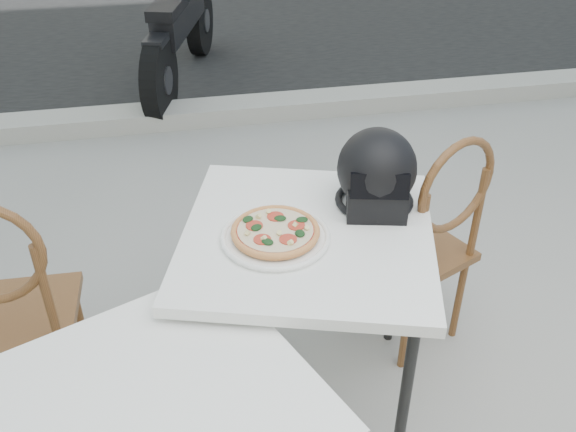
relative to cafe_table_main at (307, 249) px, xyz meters
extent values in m
cube|color=#A3A299|center=(0.50, 2.48, -0.63)|extent=(30.00, 0.25, 0.12)
cube|color=white|center=(0.00, 0.00, 0.05)|extent=(0.99, 0.99, 0.04)
cylinder|color=black|center=(-0.41, -0.22, -0.33)|extent=(0.04, 0.04, 0.72)
cylinder|color=black|center=(0.22, -0.41, -0.33)|extent=(0.04, 0.04, 0.72)
cylinder|color=black|center=(-0.22, 0.41, -0.33)|extent=(0.04, 0.04, 0.72)
cylinder|color=black|center=(0.41, 0.22, -0.33)|extent=(0.04, 0.04, 0.72)
cylinder|color=white|center=(-0.11, -0.02, 0.07)|extent=(0.43, 0.43, 0.01)
torus|color=white|center=(-0.11, -0.02, 0.08)|extent=(0.45, 0.45, 0.02)
cylinder|color=#DA904F|center=(-0.11, -0.02, 0.10)|extent=(0.30, 0.30, 0.01)
torus|color=#DA904F|center=(-0.11, -0.02, 0.10)|extent=(0.31, 0.31, 0.02)
cylinder|color=red|center=(-0.11, -0.02, 0.10)|extent=(0.27, 0.27, 0.00)
cylinder|color=beige|center=(-0.11, -0.02, 0.11)|extent=(0.26, 0.26, 0.00)
cylinder|color=#B73220|center=(-0.04, -0.01, 0.11)|extent=(0.06, 0.06, 0.00)
cylinder|color=#B73220|center=(-0.10, 0.05, 0.11)|extent=(0.06, 0.06, 0.00)
cylinder|color=#B73220|center=(-0.17, 0.01, 0.11)|extent=(0.06, 0.06, 0.00)
cylinder|color=#B73220|center=(-0.16, -0.07, 0.11)|extent=(0.06, 0.06, 0.00)
cylinder|color=#B73220|center=(-0.08, -0.08, 0.11)|extent=(0.06, 0.06, 0.00)
ellipsoid|color=#123314|center=(-0.08, 0.03, 0.11)|extent=(0.04, 0.03, 0.01)
ellipsoid|color=#123314|center=(-0.17, 0.00, 0.11)|extent=(0.05, 0.05, 0.01)
ellipsoid|color=#123314|center=(-0.04, -0.06, 0.11)|extent=(0.03, 0.04, 0.01)
ellipsoid|color=#123314|center=(-0.14, -0.09, 0.11)|extent=(0.05, 0.05, 0.01)
ellipsoid|color=#123314|center=(-0.02, 0.01, 0.11)|extent=(0.04, 0.03, 0.01)
ellipsoid|color=#123314|center=(-0.19, 0.05, 0.11)|extent=(0.05, 0.05, 0.01)
cylinder|color=#F3E694|center=(-0.10, -0.05, 0.11)|extent=(0.02, 0.02, 0.02)
cylinder|color=#F3E694|center=(-0.15, 0.05, 0.11)|extent=(0.03, 0.02, 0.02)
cylinder|color=#F3E694|center=(-0.04, -0.02, 0.11)|extent=(0.03, 0.02, 0.02)
cylinder|color=#F3E694|center=(-0.11, 0.07, 0.11)|extent=(0.02, 0.02, 0.02)
cylinder|color=#F3E694|center=(-0.08, -0.11, 0.11)|extent=(0.03, 0.02, 0.02)
cylinder|color=#F3E694|center=(-0.20, -0.03, 0.11)|extent=(0.03, 0.02, 0.02)
cylinder|color=#F3E694|center=(-0.01, -0.04, 0.11)|extent=(0.02, 0.02, 0.02)
cylinder|color=#F3E694|center=(-0.15, -0.07, 0.11)|extent=(0.03, 0.02, 0.02)
ellipsoid|color=black|center=(0.26, 0.12, 0.20)|extent=(0.32, 0.33, 0.27)
cube|color=black|center=(0.24, 0.04, 0.12)|extent=(0.21, 0.14, 0.11)
torus|color=black|center=(0.26, 0.12, 0.08)|extent=(0.32, 0.32, 0.02)
cube|color=black|center=(0.23, 0.01, 0.21)|extent=(0.19, 0.08, 0.09)
cube|color=brown|center=(0.49, 0.26, -0.27)|extent=(0.50, 0.50, 0.03)
cylinder|color=brown|center=(0.56, 0.46, -0.48)|extent=(0.04, 0.04, 0.41)
cylinder|color=brown|center=(0.29, 0.33, -0.48)|extent=(0.04, 0.04, 0.41)
cylinder|color=brown|center=(0.68, 0.18, -0.48)|extent=(0.04, 0.04, 0.41)
cylinder|color=brown|center=(0.41, 0.06, -0.48)|extent=(0.04, 0.04, 0.41)
cylinder|color=brown|center=(0.69, 0.18, -0.07)|extent=(0.04, 0.04, 0.39)
cylinder|color=brown|center=(0.41, 0.05, -0.07)|extent=(0.04, 0.04, 0.39)
torus|color=brown|center=(0.55, 0.11, 0.11)|extent=(0.35, 0.18, 0.37)
cube|color=white|center=(-0.49, -0.53, -0.01)|extent=(0.96, 0.96, 0.04)
cylinder|color=black|center=(-0.33, -0.13, -0.36)|extent=(0.04, 0.04, 0.66)
cube|color=brown|center=(-0.97, 0.16, -0.26)|extent=(0.39, 0.39, 0.03)
cylinder|color=brown|center=(-0.82, 0.31, -0.48)|extent=(0.03, 0.03, 0.42)
cylinder|color=brown|center=(-0.83, 0.01, -0.48)|extent=(0.03, 0.03, 0.42)
cylinder|color=brown|center=(-0.83, 0.00, -0.06)|extent=(0.03, 0.03, 0.40)
cylinder|color=black|center=(-0.07, 3.84, -0.40)|extent=(0.27, 0.58, 0.57)
cylinder|color=slate|center=(-0.07, 3.84, -0.40)|extent=(0.18, 0.22, 0.19)
cylinder|color=black|center=(-0.45, 2.57, -0.40)|extent=(0.27, 0.58, 0.57)
cylinder|color=slate|center=(-0.45, 2.57, -0.40)|extent=(0.18, 0.22, 0.19)
cube|color=black|center=(-0.26, 3.20, -0.17)|extent=(0.44, 1.00, 0.21)
cube|color=black|center=(-0.34, 2.93, -0.03)|extent=(0.31, 0.51, 0.08)
cube|color=black|center=(-0.44, 2.59, -0.14)|extent=(0.19, 0.24, 0.05)
camera|label=1|loc=(-0.38, -1.63, 1.26)|focal=40.00mm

